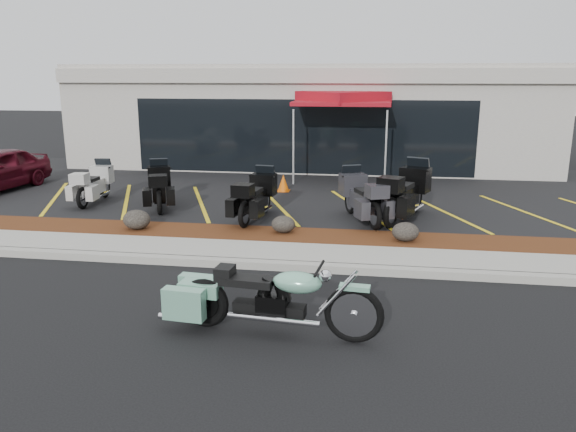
% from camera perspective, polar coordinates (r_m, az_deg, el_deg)
% --- Properties ---
extents(ground, '(90.00, 90.00, 0.00)m').
position_cam_1_polar(ground, '(10.21, -6.30, -6.83)').
color(ground, black).
rests_on(ground, ground).
extents(curb, '(24.00, 0.25, 0.15)m').
position_cam_1_polar(curb, '(11.00, -5.11, -4.81)').
color(curb, gray).
rests_on(curb, ground).
extents(sidewalk, '(24.00, 1.20, 0.15)m').
position_cam_1_polar(sidewalk, '(11.64, -4.30, -3.71)').
color(sidewalk, gray).
rests_on(sidewalk, ground).
extents(mulch_bed, '(24.00, 1.20, 0.16)m').
position_cam_1_polar(mulch_bed, '(12.76, -3.11, -2.05)').
color(mulch_bed, '#3B1B0D').
rests_on(mulch_bed, ground).
extents(upper_lot, '(26.00, 9.60, 0.15)m').
position_cam_1_polar(upper_lot, '(17.93, 0.37, 2.72)').
color(upper_lot, black).
rests_on(upper_lot, ground).
extents(dealership_building, '(18.00, 8.16, 4.00)m').
position_cam_1_polar(dealership_building, '(23.85, 2.57, 10.25)').
color(dealership_building, '#9D968D').
rests_on(dealership_building, ground).
extents(boulder_left, '(0.64, 0.53, 0.45)m').
position_cam_1_polar(boulder_left, '(13.43, -15.12, -0.35)').
color(boulder_left, black).
rests_on(boulder_left, mulch_bed).
extents(boulder_mid, '(0.54, 0.45, 0.39)m').
position_cam_1_polar(boulder_mid, '(12.69, -0.47, -0.84)').
color(boulder_mid, black).
rests_on(boulder_mid, mulch_bed).
extents(boulder_right, '(0.58, 0.48, 0.41)m').
position_cam_1_polar(boulder_right, '(12.31, 11.84, -1.57)').
color(boulder_right, black).
rests_on(boulder_right, mulch_bed).
extents(hero_cruiser, '(3.20, 1.09, 1.10)m').
position_cam_1_polar(hero_cruiser, '(7.86, 6.74, -9.10)').
color(hero_cruiser, '#6FAD90').
rests_on(hero_cruiser, ground).
extents(touring_white, '(0.86, 2.02, 1.16)m').
position_cam_1_polar(touring_white, '(17.12, -18.19, 3.68)').
color(touring_white, beige).
rests_on(touring_white, upper_lot).
extents(touring_black_front, '(1.50, 2.28, 1.24)m').
position_cam_1_polar(touring_black_front, '(16.13, -12.90, 3.57)').
color(touring_black_front, black).
rests_on(touring_black_front, upper_lot).
extents(touring_black_mid, '(1.09, 2.24, 1.25)m').
position_cam_1_polar(touring_black_mid, '(14.49, -2.34, 2.76)').
color(touring_black_mid, black).
rests_on(touring_black_mid, upper_lot).
extents(touring_grey, '(1.63, 2.35, 1.28)m').
position_cam_1_polar(touring_grey, '(14.46, 6.40, 2.71)').
color(touring_grey, '#303035').
rests_on(touring_grey, upper_lot).
extents(touring_black_rear, '(1.83, 2.67, 1.45)m').
position_cam_1_polar(touring_black_rear, '(14.86, 12.94, 3.09)').
color(touring_black_rear, black).
rests_on(touring_black_rear, upper_lot).
extents(traffic_cone, '(0.47, 0.47, 0.52)m').
position_cam_1_polar(traffic_cone, '(17.25, -0.47, 3.39)').
color(traffic_cone, '#CE5406').
rests_on(traffic_cone, upper_lot).
extents(popup_canopy, '(3.27, 3.27, 2.94)m').
position_cam_1_polar(popup_canopy, '(19.44, 5.58, 11.71)').
color(popup_canopy, silver).
rests_on(popup_canopy, upper_lot).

